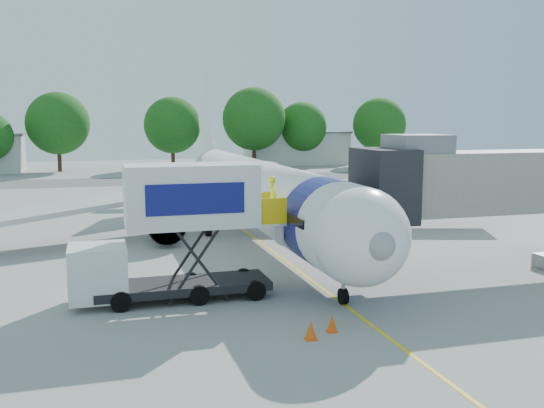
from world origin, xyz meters
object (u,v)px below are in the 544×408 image
object	(u,v)px
catering_hiloader	(175,233)
jet_bridge	(483,183)
aircraft	(256,191)
ground_tug	(342,367)

from	to	relation	value
catering_hiloader	jet_bridge	bearing A→B (deg)	0.01
aircraft	ground_tug	world-z (taller)	aircraft
aircraft	catering_hiloader	distance (m)	12.77
aircraft	jet_bridge	xyz separation A→B (m)	(7.99, -11.12, 1.39)
catering_hiloader	ground_tug	distance (m)	10.57
aircraft	catering_hiloader	xyz separation A→B (m)	(-6.26, -11.12, -0.19)
aircraft	ground_tug	size ratio (longest dim) A/B	9.38
jet_bridge	ground_tug	world-z (taller)	jet_bridge
aircraft	catering_hiloader	world-z (taller)	aircraft
ground_tug	aircraft	bearing A→B (deg)	91.61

